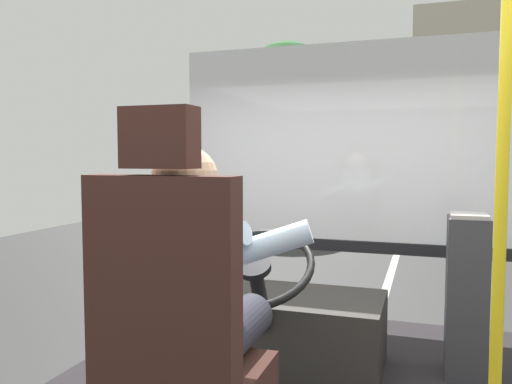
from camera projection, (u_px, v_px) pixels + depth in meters
The scene contains 8 objects.
ground at pixel (398, 250), 10.53m from camera, with size 18.00×44.00×0.06m.
driver_seat at pixel (178, 346), 1.63m from camera, with size 0.48×0.48×1.30m.
bus_driver at pixel (194, 288), 1.73m from camera, with size 0.75×0.58×0.75m.
steering_console at pixel (279, 327), 2.77m from camera, with size 1.10×0.99×0.79m.
handrail_pole at pixel (501, 201), 1.79m from camera, with size 0.04×0.04×1.99m.
fare_box at pixel (466, 296), 2.65m from camera, with size 0.20×0.25×0.86m.
windshield_panel at pixel (350, 171), 3.61m from camera, with size 2.50×0.08×1.48m.
street_tree at pixel (287, 89), 14.06m from camera, with size 2.52×2.52×5.06m.
Camera 1 is at (0.52, -2.01, 1.93)m, focal length 35.67 mm.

